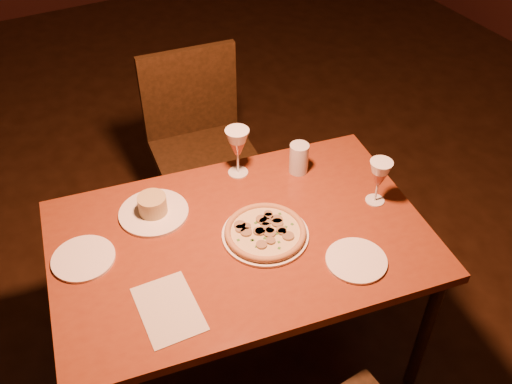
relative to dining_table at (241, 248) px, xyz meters
name	(u,v)px	position (x,y,z in m)	size (l,w,h in m)	color
floor	(243,292)	(0.14, 0.28, -0.62)	(7.00, 7.00, 0.00)	black
dining_table	(241,248)	(0.00, 0.00, 0.00)	(1.37, 0.99, 0.68)	brown
chair_far	(201,142)	(0.18, 0.76, -0.10)	(0.49, 0.49, 0.92)	black
pizza_plate	(265,232)	(0.08, -0.04, 0.08)	(0.29, 0.29, 0.03)	white
ramekin_saucer	(153,209)	(-0.22, 0.24, 0.08)	(0.25, 0.25, 0.08)	white
wine_glass_far	(238,152)	(0.15, 0.31, 0.16)	(0.09, 0.09, 0.20)	#B9634D
wine_glass_right	(378,182)	(0.51, -0.07, 0.15)	(0.08, 0.08, 0.18)	#B9634D
water_tumbler	(299,158)	(0.35, 0.21, 0.12)	(0.07, 0.07, 0.12)	silver
side_plate_left	(83,258)	(-0.50, 0.14, 0.06)	(0.20, 0.20, 0.01)	white
side_plate_near	(356,260)	(0.28, -0.28, 0.06)	(0.20, 0.20, 0.01)	white
menu_card	(169,309)	(-0.33, -0.17, 0.06)	(0.17, 0.25, 0.00)	beige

